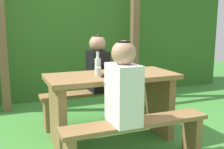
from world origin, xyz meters
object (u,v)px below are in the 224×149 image
(picnic_table, at_px, (112,96))
(cell_phone, at_px, (105,76))
(bottle_left, at_px, (124,64))
(drinking_glass, at_px, (98,71))
(bottle_right, at_px, (98,65))
(person_black_coat, at_px, (98,66))
(bench_near, at_px, (137,134))
(bench_far, at_px, (95,100))
(person_white_shirt, at_px, (123,86))

(picnic_table, bearing_deg, cell_phone, -139.48)
(picnic_table, xyz_separation_m, bottle_left, (0.19, 0.10, 0.33))
(drinking_glass, height_order, bottle_right, bottle_right)
(person_black_coat, bearing_deg, drinking_glass, -109.08)
(bench_near, xyz_separation_m, person_black_coat, (0.04, 1.18, 0.45))
(bench_far, distance_m, bottle_left, 0.75)
(person_white_shirt, height_order, bottle_right, person_white_shirt)
(bench_far, distance_m, person_white_shirt, 1.28)
(bench_near, height_order, bottle_right, bottle_right)
(person_white_shirt, relative_size, bottle_right, 3.01)
(picnic_table, xyz_separation_m, person_white_shirt, (-0.14, -0.59, 0.25))
(picnic_table, bearing_deg, bottle_right, 143.86)
(person_black_coat, bearing_deg, bottle_right, -109.21)
(bench_far, xyz_separation_m, cell_phone, (-0.12, -0.69, 0.45))
(bench_near, height_order, person_white_shirt, person_white_shirt)
(person_white_shirt, xyz_separation_m, bottle_right, (0.01, 0.68, 0.09))
(picnic_table, xyz_separation_m, drinking_glass, (-0.17, -0.03, 0.29))
(bench_far, bearing_deg, person_black_coat, -4.29)
(bottle_left, bearing_deg, person_black_coat, 106.96)
(picnic_table, height_order, bottle_right, bottle_right)
(bench_far, xyz_separation_m, bottle_right, (-0.13, -0.50, 0.54))
(picnic_table, relative_size, cell_phone, 10.00)
(picnic_table, relative_size, bottle_right, 5.86)
(picnic_table, height_order, person_black_coat, person_black_coat)
(cell_phone, bearing_deg, picnic_table, 67.76)
(bench_far, height_order, bottle_right, bottle_right)
(person_black_coat, xyz_separation_m, bottle_right, (-0.17, -0.50, 0.09))
(bench_near, xyz_separation_m, bench_far, (0.00, 1.19, 0.00))
(picnic_table, height_order, drinking_glass, drinking_glass)
(picnic_table, height_order, cell_phone, cell_phone)
(person_black_coat, height_order, bottle_right, person_black_coat)
(bench_far, distance_m, person_black_coat, 0.46)
(bench_near, relative_size, bottle_right, 5.86)
(person_white_shirt, relative_size, person_black_coat, 1.00)
(drinking_glass, relative_size, bottle_right, 0.38)
(picnic_table, bearing_deg, bench_far, 90.00)
(drinking_glass, distance_m, bottle_right, 0.14)
(person_white_shirt, height_order, bottle_left, person_white_shirt)
(drinking_glass, distance_m, cell_phone, 0.09)
(bench_near, distance_m, bench_far, 1.19)
(drinking_glass, bearing_deg, cell_phone, -50.05)
(drinking_glass, bearing_deg, bottle_left, 20.30)
(bottle_right, bearing_deg, picnic_table, -36.14)
(drinking_glass, bearing_deg, picnic_table, 11.03)
(picnic_table, distance_m, bottle_left, 0.40)
(person_white_shirt, xyz_separation_m, bottle_left, (0.33, 0.69, 0.08))
(person_white_shirt, distance_m, person_black_coat, 1.19)
(person_black_coat, bearing_deg, picnic_table, -94.28)
(bench_far, xyz_separation_m, drinking_glass, (-0.17, -0.63, 0.49))
(drinking_glass, xyz_separation_m, cell_phone, (0.06, -0.07, -0.04))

